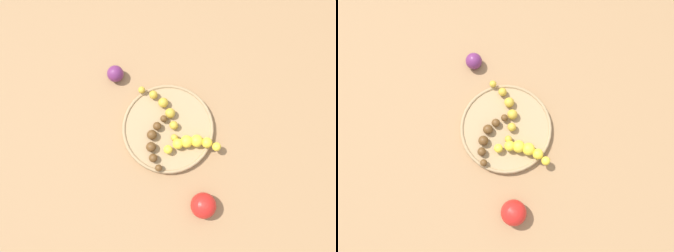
{
  "view_description": "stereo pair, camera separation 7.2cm",
  "coord_description": "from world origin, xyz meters",
  "views": [
    {
      "loc": [
        -0.2,
        0.11,
        0.9
      ],
      "look_at": [
        0.0,
        0.0,
        0.04
      ],
      "focal_mm": 32.54,
      "sensor_mm": 36.0,
      "label": 1
    },
    {
      "loc": [
        -0.22,
        0.04,
        0.9
      ],
      "look_at": [
        0.0,
        0.0,
        0.04
      ],
      "focal_mm": 32.54,
      "sensor_mm": 36.0,
      "label": 2
    }
  ],
  "objects": [
    {
      "name": "ground_plane",
      "position": [
        0.0,
        0.0,
        0.0
      ],
      "size": [
        2.4,
        2.4,
        0.0
      ],
      "primitive_type": "plane",
      "color": "#936D47"
    },
    {
      "name": "fruit_bowl",
      "position": [
        0.0,
        0.0,
        0.01
      ],
      "size": [
        0.28,
        0.28,
        0.02
      ],
      "color": "#A08259",
      "rests_on": "ground_plane"
    },
    {
      "name": "banana_spotted",
      "position": [
        0.05,
        -0.01,
        0.03
      ],
      "size": [
        0.2,
        0.07,
        0.03
      ],
      "rotation": [
        0.0,
        0.0,
        4.78
      ],
      "color": "gold",
      "rests_on": "fruit_bowl"
    },
    {
      "name": "banana_overripe",
      "position": [
        -0.02,
        0.06,
        0.03
      ],
      "size": [
        0.14,
        0.11,
        0.03
      ],
      "rotation": [
        0.0,
        0.0,
        0.96
      ],
      "color": "#593819",
      "rests_on": "fruit_bowl"
    },
    {
      "name": "banana_yellow",
      "position": [
        -0.08,
        -0.04,
        0.04
      ],
      "size": [
        0.09,
        0.15,
        0.04
      ],
      "rotation": [
        0.0,
        0.0,
        5.84
      ],
      "color": "yellow",
      "rests_on": "fruit_bowl"
    },
    {
      "name": "apple_red",
      "position": [
        -0.25,
        0.02,
        0.04
      ],
      "size": [
        0.07,
        0.07,
        0.07
      ],
      "primitive_type": "sphere",
      "color": "red",
      "rests_on": "ground_plane"
    },
    {
      "name": "plum_purple",
      "position": [
        0.23,
        0.06,
        0.03
      ],
      "size": [
        0.05,
        0.05,
        0.05
      ],
      "primitive_type": "sphere",
      "color": "#662659",
      "rests_on": "ground_plane"
    }
  ]
}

